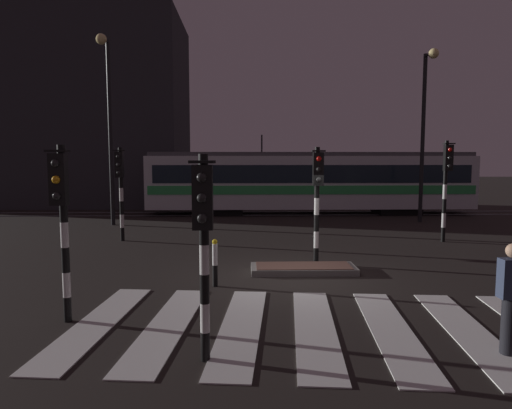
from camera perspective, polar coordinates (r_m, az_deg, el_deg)
name	(u,v)px	position (r m, az deg, el deg)	size (l,w,h in m)	color
ground_plane	(294,278)	(11.72, 4.65, -8.96)	(120.00, 120.00, 0.00)	black
rail_near	(268,215)	(24.00, 1.43, -1.31)	(80.00, 0.12, 0.03)	#59595E
rail_far	(266,212)	(25.42, 1.26, -0.91)	(80.00, 0.12, 0.03)	#59595E
crosswalk_zebra	(315,328)	(8.47, 7.23, -14.77)	(8.86, 5.01, 0.02)	silver
traffic_island	(303,269)	(12.32, 5.80, -7.81)	(2.72, 1.00, 0.18)	slate
traffic_light_corner_far_right	(447,176)	(17.53, 22.26, 3.29)	(0.36, 0.42, 3.56)	black
traffic_light_corner_far_left	(120,180)	(17.11, -16.26, 2.93)	(0.36, 0.42, 3.32)	black
traffic_light_kerb_mid_left	(203,227)	(6.62, -6.45, -2.80)	(0.36, 0.42, 3.03)	black
traffic_light_median_centre	(317,188)	(12.85, 7.52, 2.05)	(0.36, 0.42, 3.26)	black
traffic_light_corner_near_left	(61,207)	(8.88, -22.69, -0.28)	(0.36, 0.42, 3.20)	black
street_lamp_trackside_left	(108,110)	(21.28, -17.61, 10.95)	(0.44, 1.21, 7.99)	black
street_lamp_trackside_right	(425,117)	(22.54, 20.01, 10.06)	(0.44, 1.21, 7.63)	black
tram	(310,181)	(24.78, 6.57, 2.90)	(17.04, 2.58, 4.15)	silver
pedestrian_waiting_at_kerb	(511,298)	(8.07, 28.70, -10.03)	(0.36, 0.24, 1.71)	black
bollard_island_edge	(215,263)	(10.87, -5.04, -7.10)	(0.12, 0.12, 1.11)	black
building_backdrop	(61,113)	(32.91, -22.75, 10.29)	(15.59, 8.00, 11.64)	#2D2D33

